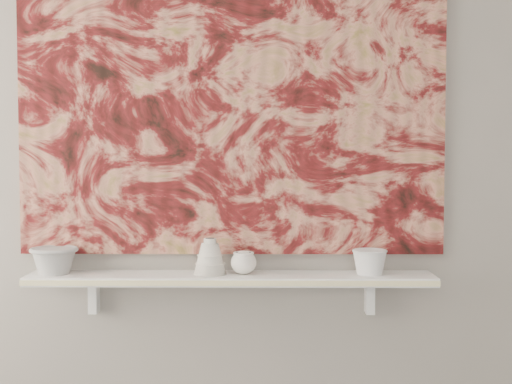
{
  "coord_description": "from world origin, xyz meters",
  "views": [
    {
      "loc": [
        0.11,
        -0.93,
        1.35
      ],
      "look_at": [
        0.09,
        1.49,
        1.22
      ],
      "focal_mm": 50.0,
      "sensor_mm": 36.0,
      "label": 1
    }
  ],
  "objects_px": {
    "painting": "(231,99)",
    "cup_cream": "(244,263)",
    "bowl_white": "(370,262)",
    "bowl_grey": "(54,260)",
    "shelf": "(231,278)",
    "bell_vessel": "(210,256)"
  },
  "relations": [
    {
      "from": "cup_cream",
      "to": "bell_vessel",
      "type": "bearing_deg",
      "value": 180.0
    },
    {
      "from": "cup_cream",
      "to": "bowl_white",
      "type": "relative_size",
      "value": 0.74
    },
    {
      "from": "cup_cream",
      "to": "bell_vessel",
      "type": "distance_m",
      "value": 0.12
    },
    {
      "from": "bowl_white",
      "to": "bell_vessel",
      "type": "bearing_deg",
      "value": 180.0
    },
    {
      "from": "painting",
      "to": "bowl_grey",
      "type": "distance_m",
      "value": 0.83
    },
    {
      "from": "bell_vessel",
      "to": "painting",
      "type": "bearing_deg",
      "value": 48.47
    },
    {
      "from": "shelf",
      "to": "bell_vessel",
      "type": "bearing_deg",
      "value": 180.0
    },
    {
      "from": "painting",
      "to": "cup_cream",
      "type": "height_order",
      "value": "painting"
    },
    {
      "from": "cup_cream",
      "to": "bowl_white",
      "type": "xyz_separation_m",
      "value": [
        0.43,
        0.0,
        0.0
      ]
    },
    {
      "from": "bowl_grey",
      "to": "painting",
      "type": "bearing_deg",
      "value": 7.5
    },
    {
      "from": "shelf",
      "to": "bell_vessel",
      "type": "distance_m",
      "value": 0.11
    },
    {
      "from": "painting",
      "to": "bowl_white",
      "type": "distance_m",
      "value": 0.75
    },
    {
      "from": "shelf",
      "to": "cup_cream",
      "type": "relative_size",
      "value": 15.78
    },
    {
      "from": "bowl_grey",
      "to": "bell_vessel",
      "type": "xyz_separation_m",
      "value": [
        0.54,
        0.0,
        0.01
      ]
    },
    {
      "from": "shelf",
      "to": "bell_vessel",
      "type": "height_order",
      "value": "bell_vessel"
    },
    {
      "from": "painting",
      "to": "bowl_grey",
      "type": "height_order",
      "value": "painting"
    },
    {
      "from": "painting",
      "to": "cup_cream",
      "type": "bearing_deg",
      "value": -61.01
    },
    {
      "from": "painting",
      "to": "bowl_grey",
      "type": "xyz_separation_m",
      "value": [
        -0.61,
        -0.08,
        -0.56
      ]
    },
    {
      "from": "painting",
      "to": "bell_vessel",
      "type": "distance_m",
      "value": 0.56
    },
    {
      "from": "painting",
      "to": "shelf",
      "type": "bearing_deg",
      "value": -90.0
    },
    {
      "from": "shelf",
      "to": "bowl_grey",
      "type": "distance_m",
      "value": 0.61
    },
    {
      "from": "bowl_grey",
      "to": "bell_vessel",
      "type": "distance_m",
      "value": 0.54
    }
  ]
}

